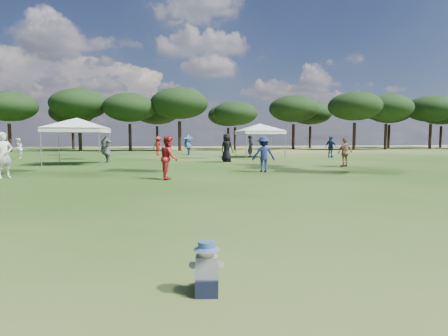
{
  "coord_description": "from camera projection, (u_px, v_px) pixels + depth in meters",
  "views": [
    {
      "loc": [
        -0.73,
        -1.2,
        1.56
      ],
      "look_at": [
        0.15,
        3.04,
        1.21
      ],
      "focal_mm": 30.0,
      "sensor_mm": 36.0,
      "label": 1
    }
  ],
  "objects": [
    {
      "name": "tent_right",
      "position": [
        260.0,
        125.0,
        30.18
      ],
      "size": [
        6.73,
        6.73,
        3.01
      ],
      "rotation": [
        0.0,
        0.0,
        0.01
      ],
      "color": "gray",
      "rests_on": "ground"
    },
    {
      "name": "tree_line",
      "position": [
        170.0,
        108.0,
        47.75
      ],
      "size": [
        108.78,
        17.63,
        7.77
      ],
      "color": "black",
      "rests_on": "ground"
    },
    {
      "name": "toddler",
      "position": [
        207.0,
        270.0,
        3.73
      ],
      "size": [
        0.38,
        0.42,
        0.54
      ],
      "rotation": [
        0.0,
        0.0,
        -0.17
      ],
      "color": "black",
      "rests_on": "ground"
    },
    {
      "name": "tent_left",
      "position": [
        77.0,
        120.0,
        21.83
      ],
      "size": [
        6.56,
        6.56,
        3.03
      ],
      "rotation": [
        0.0,
        0.0,
        -0.09
      ],
      "color": "gray",
      "rests_on": "ground"
    },
    {
      "name": "festival_crowd",
      "position": [
        123.0,
        148.0,
        24.78
      ],
      "size": [
        30.58,
        22.11,
        1.93
      ],
      "color": "#454549",
      "rests_on": "ground"
    }
  ]
}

